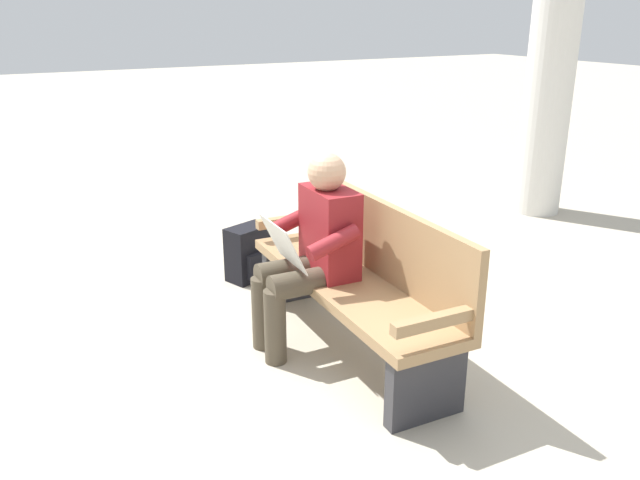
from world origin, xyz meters
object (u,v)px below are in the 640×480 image
(bench_near, at_px, (359,276))
(person_seated, at_px, (312,248))
(backpack, at_px, (250,253))
(support_pillar, at_px, (558,12))

(bench_near, bearing_deg, person_seated, 57.11)
(backpack, distance_m, support_pillar, 3.67)
(backpack, bearing_deg, bench_near, -173.08)
(person_seated, bearing_deg, backpack, -0.75)
(bench_near, relative_size, person_seated, 1.54)
(bench_near, height_order, support_pillar, support_pillar)
(person_seated, bearing_deg, bench_near, -122.89)
(bench_near, xyz_separation_m, person_seated, (0.16, 0.23, 0.17))
(bench_near, relative_size, support_pillar, 0.48)
(bench_near, xyz_separation_m, backpack, (1.29, 0.16, -0.26))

